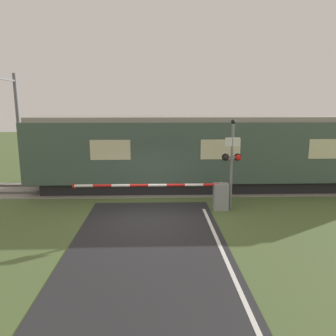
% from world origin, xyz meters
% --- Properties ---
extents(ground_plane, '(80.00, 80.00, 0.00)m').
position_xyz_m(ground_plane, '(0.00, 0.00, 0.00)').
color(ground_plane, '#4C6033').
extents(track_bed, '(36.00, 3.20, 0.13)m').
position_xyz_m(track_bed, '(0.00, 4.38, 0.02)').
color(track_bed, gray).
rests_on(track_bed, ground_plane).
extents(train, '(18.63, 2.86, 3.75)m').
position_xyz_m(train, '(3.24, 4.38, 1.92)').
color(train, black).
rests_on(train, ground_plane).
extents(crossing_barrier, '(6.43, 0.44, 1.18)m').
position_xyz_m(crossing_barrier, '(2.33, 0.97, 0.67)').
color(crossing_barrier, gray).
rests_on(crossing_barrier, ground_plane).
extents(signal_post, '(0.80, 0.26, 3.75)m').
position_xyz_m(signal_post, '(3.35, 1.05, 2.14)').
color(signal_post, gray).
rests_on(signal_post, ground_plane).
extents(catenary_pole, '(0.20, 1.90, 5.97)m').
position_xyz_m(catenary_pole, '(-7.32, 6.17, 3.13)').
color(catenary_pole, slate).
rests_on(catenary_pole, ground_plane).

